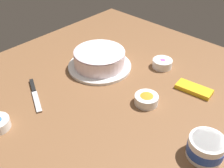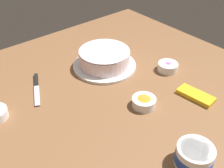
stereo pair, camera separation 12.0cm
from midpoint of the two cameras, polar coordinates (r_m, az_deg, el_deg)
The scene contains 7 objects.
ground_plane at distance 1.14m, azimuth -1.34°, elevation -4.56°, with size 1.54×1.54×0.00m, color brown.
frosted_cake at distance 1.35m, azimuth -5.18°, elevation 5.10°, with size 0.31×0.31×0.10m.
frosting_tub at distance 0.96m, azimuth 15.61°, elevation -12.76°, with size 0.12×0.12×0.08m.
spreading_knife at distance 1.26m, azimuth -18.53°, elevation -1.67°, with size 0.22×0.12×0.01m.
sprinkle_bowl_rainbow at distance 1.38m, azimuth 8.02°, elevation 4.28°, with size 0.10×0.10×0.04m.
sprinkle_bowl_orange at distance 1.14m, azimuth 4.21°, elevation -3.25°, with size 0.10×0.10×0.04m.
candy_box_lower at distance 1.25m, azimuth 14.12°, elevation -1.14°, with size 0.16×0.07×0.02m, color yellow.
Camera 1 is at (-0.57, 0.65, 0.75)m, focal length 43.87 mm.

